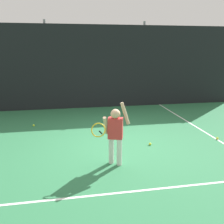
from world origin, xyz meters
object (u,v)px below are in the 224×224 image
(tennis_player, at_px, (115,132))
(tennis_ball_2, at_px, (150,144))
(tennis_ball_1, at_px, (34,125))
(tennis_ball_3, at_px, (217,138))

(tennis_player, xyz_separation_m, tennis_ball_2, (1.09, 0.87, -0.69))
(tennis_ball_1, bearing_deg, tennis_ball_2, -34.37)
(tennis_ball_2, bearing_deg, tennis_ball_1, 145.63)
(tennis_ball_2, bearing_deg, tennis_ball_3, 1.89)
(tennis_ball_1, bearing_deg, tennis_ball_3, -22.29)
(tennis_player, height_order, tennis_ball_3, tennis_player)
(tennis_ball_1, height_order, tennis_ball_2, same)
(tennis_player, bearing_deg, tennis_ball_1, 143.44)
(tennis_ball_1, height_order, tennis_ball_3, same)
(tennis_player, distance_m, tennis_ball_1, 3.68)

